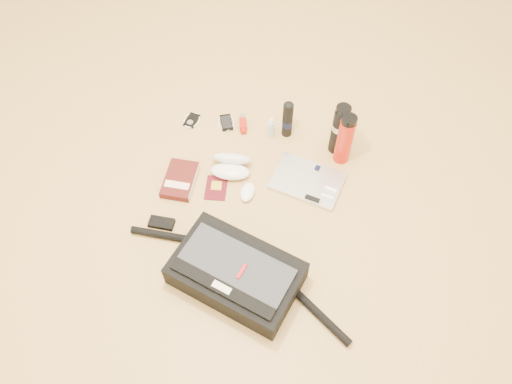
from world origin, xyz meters
The scene contains 14 objects.
ground centered at (0.00, 0.00, 0.00)m, with size 4.00×4.00×0.00m, color tan.
messenger_bag centered at (0.03, -0.31, 0.06)m, with size 0.97×0.42×0.14m.
laptop centered at (0.23, 0.22, 0.01)m, with size 0.34×0.27×0.03m.
book centered at (-0.33, 0.09, 0.02)m, with size 0.14×0.21×0.04m.
passport centered at (-0.16, 0.09, 0.00)m, with size 0.11×0.14×0.01m.
mouse centered at (-0.02, 0.10, 0.02)m, with size 0.07×0.11×0.03m.
sunglasses_case centered at (-0.12, 0.21, 0.04)m, with size 0.19×0.17×0.10m.
ipod centered at (-0.39, 0.45, 0.01)m, with size 0.09×0.10×0.01m.
phone centered at (-0.22, 0.48, 0.01)m, with size 0.11×0.12×0.01m.
inhaler centered at (-0.14, 0.48, 0.02)m, with size 0.06×0.12×0.03m.
spray_bottle centered at (0.01, 0.45, 0.05)m, with size 0.03×0.03×0.12m.
aerosol_can centered at (0.08, 0.48, 0.10)m, with size 0.05×0.05×0.21m.
thermos_black centered at (0.32, 0.44, 0.14)m, with size 0.10×0.10×0.28m.
thermos_red centered at (0.35, 0.39, 0.14)m, with size 0.08×0.08×0.28m.
Camera 1 is at (0.29, -1.08, 1.85)m, focal length 35.00 mm.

